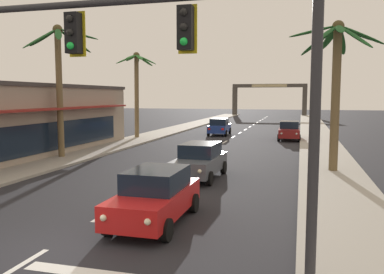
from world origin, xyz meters
The scene contains 14 objects.
ground_plane centered at (0.00, 0.00, 0.00)m, with size 220.00×220.00×0.00m, color #232328.
sidewalk_right centered at (7.80, 20.00, 0.07)m, with size 3.20×110.00×0.14m, color #9E998E.
sidewalk_left centered at (-7.80, 20.00, 0.07)m, with size 3.20×110.00×0.14m, color #9E998E.
lane_markings centered at (0.46, 19.94, 0.00)m, with size 4.28×88.64×0.01m.
traffic_signal_mast centered at (2.76, 0.09, 4.90)m, with size 11.03×0.41×6.87m.
sedan_lead_at_stop_bar centered at (1.93, 3.16, 0.85)m, with size 1.95×4.45×1.68m.
sedan_third_in_queue centered at (1.60, 10.12, 0.85)m, with size 2.05×4.49×1.68m.
sedan_oncoming_far centered at (-1.68, 31.18, 0.85)m, with size 2.08×4.50×1.68m.
sedan_parked_nearest_kerb centered at (5.24, 28.48, 0.85)m, with size 2.03×4.48×1.68m.
palm_left_second centered at (-8.26, 13.63, 5.72)m, with size 4.94×4.33×8.27m.
palm_left_third centered at (-8.32, 25.83, 5.44)m, with size 3.63×3.88×7.89m.
palm_right_second centered at (7.89, 13.16, 5.37)m, with size 4.70×4.65×7.66m.
storefront_strip_left centered at (-12.28, 13.38, 2.37)m, with size 7.92×21.77×4.73m.
town_gateway_arch centered at (0.00, 73.04, 4.12)m, with size 14.66×0.90×6.32m.
Camera 1 is at (6.22, -8.23, 3.94)m, focal length 37.33 mm.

